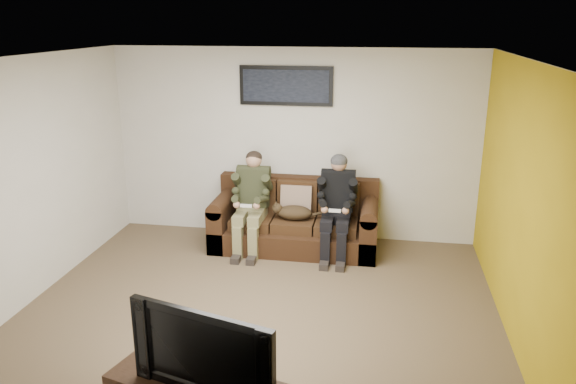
% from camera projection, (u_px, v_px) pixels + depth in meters
% --- Properties ---
extents(floor, '(5.00, 5.00, 0.00)m').
position_uv_depth(floor, '(260.00, 310.00, 5.94)').
color(floor, brown).
rests_on(floor, ground).
extents(ceiling, '(5.00, 5.00, 0.00)m').
position_uv_depth(ceiling, '(255.00, 59.00, 5.16)').
color(ceiling, silver).
rests_on(ceiling, ground).
extents(wall_back, '(5.00, 0.00, 5.00)m').
position_uv_depth(wall_back, '(293.00, 145.00, 7.67)').
color(wall_back, beige).
rests_on(wall_back, ground).
extents(wall_front, '(5.00, 0.00, 5.00)m').
position_uv_depth(wall_front, '(178.00, 302.00, 3.43)').
color(wall_front, beige).
rests_on(wall_front, ground).
extents(wall_left, '(0.00, 4.50, 4.50)m').
position_uv_depth(wall_left, '(28.00, 182.00, 5.95)').
color(wall_left, beige).
rests_on(wall_left, ground).
extents(wall_right, '(0.00, 4.50, 4.50)m').
position_uv_depth(wall_right, '(523.00, 207.00, 5.15)').
color(wall_right, beige).
rests_on(wall_right, ground).
extents(accent_wall_right, '(0.00, 4.50, 4.50)m').
position_uv_depth(accent_wall_right, '(522.00, 207.00, 5.16)').
color(accent_wall_right, '#B69712').
rests_on(accent_wall_right, ground).
extents(sofa, '(2.17, 0.94, 0.89)m').
position_uv_depth(sofa, '(296.00, 222.00, 7.54)').
color(sofa, '#311C0E').
rests_on(sofa, ground).
extents(throw_pillow, '(0.42, 0.20, 0.41)m').
position_uv_depth(throw_pillow, '(296.00, 200.00, 7.49)').
color(throw_pillow, '#8C705C').
rests_on(throw_pillow, sofa).
extents(throw_blanket, '(0.44, 0.22, 0.08)m').
position_uv_depth(throw_blanket, '(252.00, 175.00, 7.74)').
color(throw_blanket, tan).
rests_on(throw_blanket, sofa).
extents(person_left, '(0.51, 0.87, 1.29)m').
position_uv_depth(person_left, '(252.00, 196.00, 7.34)').
color(person_left, olive).
rests_on(person_left, sofa).
extents(person_right, '(0.51, 0.86, 1.30)m').
position_uv_depth(person_right, '(337.00, 200.00, 7.17)').
color(person_right, black).
rests_on(person_right, sofa).
extents(cat, '(0.66, 0.26, 0.24)m').
position_uv_depth(cat, '(293.00, 212.00, 7.32)').
color(cat, '#43301A').
rests_on(cat, sofa).
extents(framed_poster, '(1.25, 0.05, 0.52)m').
position_uv_depth(framed_poster, '(286.00, 86.00, 7.41)').
color(framed_poster, black).
rests_on(framed_poster, wall_back).
extents(television, '(1.10, 0.44, 0.64)m').
position_uv_depth(television, '(210.00, 346.00, 3.85)').
color(television, black).
rests_on(television, tv_stand).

